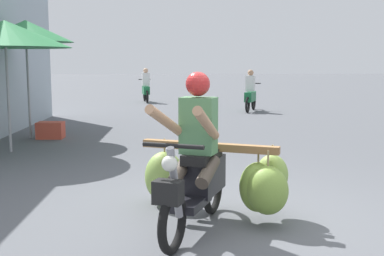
{
  "coord_description": "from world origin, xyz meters",
  "views": [
    {
      "loc": [
        -0.64,
        -4.92,
        1.68
      ],
      "look_at": [
        -0.47,
        0.72,
        0.9
      ],
      "focal_mm": 45.25,
      "sensor_mm": 36.0,
      "label": 1
    }
  ],
  "objects_px": {
    "motorbike_main_loaded": "(214,174)",
    "motorbike_distant_ahead_left": "(250,95)",
    "produce_crate": "(51,130)",
    "market_umbrella_near_shop": "(26,31)",
    "motorbike_distant_ahead_right": "(146,89)",
    "market_umbrella_further_along": "(5,34)"
  },
  "relations": [
    {
      "from": "motorbike_main_loaded",
      "to": "motorbike_distant_ahead_left",
      "type": "height_order",
      "value": "motorbike_main_loaded"
    },
    {
      "from": "motorbike_distant_ahead_left",
      "to": "produce_crate",
      "type": "bearing_deg",
      "value": -133.05
    },
    {
      "from": "market_umbrella_near_shop",
      "to": "produce_crate",
      "type": "height_order",
      "value": "market_umbrella_near_shop"
    },
    {
      "from": "motorbike_main_loaded",
      "to": "motorbike_distant_ahead_right",
      "type": "xyz_separation_m",
      "value": [
        -1.68,
        15.0,
        0.06
      ]
    },
    {
      "from": "market_umbrella_near_shop",
      "to": "market_umbrella_further_along",
      "type": "xyz_separation_m",
      "value": [
        0.13,
        -1.64,
        -0.15
      ]
    },
    {
      "from": "motorbike_main_loaded",
      "to": "produce_crate",
      "type": "height_order",
      "value": "motorbike_main_loaded"
    },
    {
      "from": "motorbike_main_loaded",
      "to": "market_umbrella_near_shop",
      "type": "xyz_separation_m",
      "value": [
        -3.62,
        5.67,
        1.81
      ]
    },
    {
      "from": "motorbike_main_loaded",
      "to": "market_umbrella_further_along",
      "type": "height_order",
      "value": "market_umbrella_further_along"
    },
    {
      "from": "motorbike_main_loaded",
      "to": "market_umbrella_further_along",
      "type": "relative_size",
      "value": 0.82
    },
    {
      "from": "motorbike_distant_ahead_left",
      "to": "market_umbrella_further_along",
      "type": "distance_m",
      "value": 9.26
    },
    {
      "from": "motorbike_distant_ahead_left",
      "to": "market_umbrella_further_along",
      "type": "xyz_separation_m",
      "value": [
        -5.57,
        -7.22,
        1.6
      ]
    },
    {
      "from": "market_umbrella_near_shop",
      "to": "motorbike_distant_ahead_left",
      "type": "bearing_deg",
      "value": 44.42
    },
    {
      "from": "motorbike_distant_ahead_left",
      "to": "market_umbrella_near_shop",
      "type": "relative_size",
      "value": 0.61
    },
    {
      "from": "motorbike_main_loaded",
      "to": "motorbike_distant_ahead_left",
      "type": "relative_size",
      "value": 1.28
    },
    {
      "from": "motorbike_distant_ahead_left",
      "to": "motorbike_main_loaded",
      "type": "bearing_deg",
      "value": -100.46
    },
    {
      "from": "motorbike_main_loaded",
      "to": "motorbike_distant_ahead_left",
      "type": "distance_m",
      "value": 11.44
    },
    {
      "from": "motorbike_main_loaded",
      "to": "produce_crate",
      "type": "distance_m",
      "value": 6.47
    },
    {
      "from": "market_umbrella_further_along",
      "to": "produce_crate",
      "type": "relative_size",
      "value": 4.31
    },
    {
      "from": "market_umbrella_near_shop",
      "to": "motorbike_distant_ahead_right",
      "type": "bearing_deg",
      "value": 78.27
    },
    {
      "from": "motorbike_distant_ahead_left",
      "to": "market_umbrella_near_shop",
      "type": "bearing_deg",
      "value": -135.58
    },
    {
      "from": "motorbike_main_loaded",
      "to": "market_umbrella_further_along",
      "type": "bearing_deg",
      "value": 130.92
    },
    {
      "from": "motorbike_distant_ahead_right",
      "to": "produce_crate",
      "type": "xyz_separation_m",
      "value": [
        -1.49,
        -9.37,
        -0.39
      ]
    }
  ]
}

